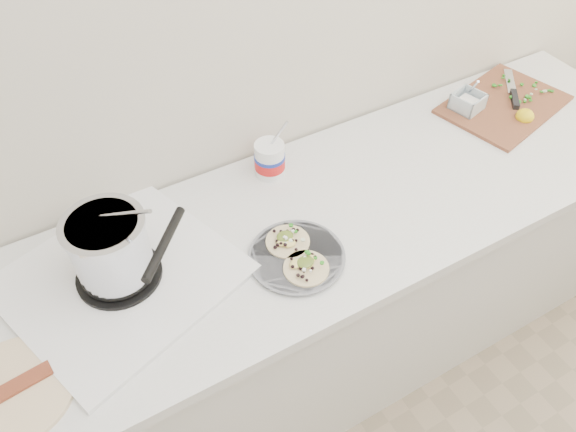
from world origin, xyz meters
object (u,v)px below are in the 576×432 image
tub (271,156)px  bacon_plate (14,390)px  cutboard (501,101)px  stove (114,259)px  taco_plate (297,255)px

tub → bacon_plate: 0.92m
tub → cutboard: 0.88m
tub → cutboard: bearing=-5.9°
stove → bacon_plate: 0.36m
bacon_plate → stove: bearing=31.2°
stove → cutboard: size_ratio=1.34×
tub → cutboard: tub is taller
tub → stove: bearing=-162.5°
stove → bacon_plate: size_ratio=2.47×
taco_plate → bacon_plate: 0.74m
taco_plate → cutboard: 1.01m
stove → bacon_plate: bearing=-167.2°
stove → tub: (0.54, 0.17, -0.02)m
cutboard → tub: bearing=160.1°
cutboard → taco_plate: bearing=-179.9°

